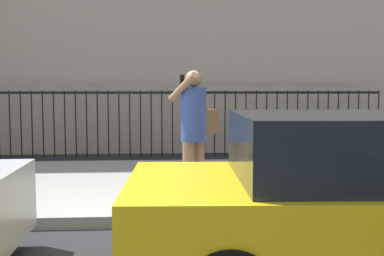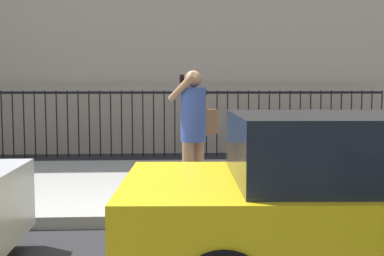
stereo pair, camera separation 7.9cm
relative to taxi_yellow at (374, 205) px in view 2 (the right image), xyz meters
The scene contains 5 objects.
ground_plane 3.05m from the taxi_yellow, 142.92° to the left, with size 60.00×60.00×0.00m, color black.
sidewalk 4.68m from the taxi_yellow, 120.67° to the left, with size 28.00×4.40×0.15m, color gray.
iron_fence 8.05m from the taxi_yellow, 107.10° to the left, with size 12.03×0.04×1.60m.
taxi_yellow is the anchor object (origin of this frame).
pedestrian_on_phone 2.96m from the taxi_yellow, 116.73° to the left, with size 0.71×0.67×1.74m.
Camera 2 is at (0.65, -5.55, 1.66)m, focal length 44.58 mm.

